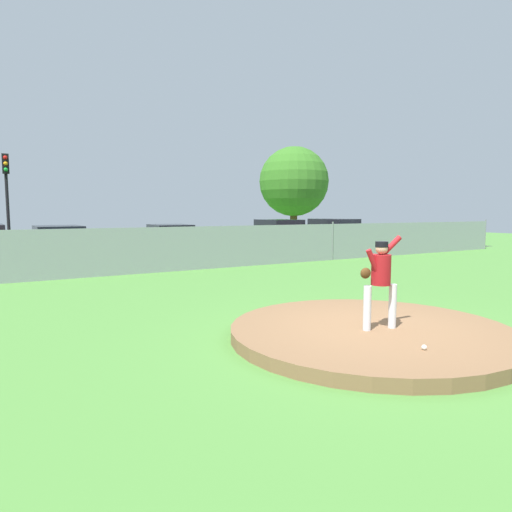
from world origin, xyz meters
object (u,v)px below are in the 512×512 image
(parked_car_charcoal, at_px, (170,242))
(traffic_cone_orange, at_px, (137,261))
(parked_car_white, at_px, (333,235))
(baseball, at_px, (424,347))
(parked_car_teal, at_px, (59,246))
(parked_car_burgundy, at_px, (279,237))
(traffic_light_near, at_px, (7,187))
(pitcher_youth, at_px, (380,275))

(parked_car_charcoal, relative_size, traffic_cone_orange, 8.27)
(parked_car_white, distance_m, traffic_cone_orange, 12.12)
(baseball, bearing_deg, parked_car_teal, 99.94)
(parked_car_burgundy, distance_m, traffic_light_near, 13.31)
(traffic_light_near, bearing_deg, parked_car_charcoal, -27.30)
(parked_car_burgundy, relative_size, parked_car_charcoal, 0.99)
(baseball, bearing_deg, parked_car_charcoal, 82.32)
(parked_car_burgundy, bearing_deg, baseball, -117.21)
(pitcher_youth, height_order, parked_car_charcoal, pitcher_youth)
(pitcher_youth, relative_size, parked_car_teal, 0.35)
(parked_car_teal, xyz_separation_m, parked_car_white, (14.39, -0.47, 0.08))
(parked_car_white, xyz_separation_m, traffic_light_near, (-16.04, 4.27, 2.45))
(parked_car_charcoal, distance_m, parked_car_teal, 4.97)
(parked_car_white, bearing_deg, baseball, -127.11)
(baseball, xyz_separation_m, parked_car_charcoal, (2.19, 16.22, 0.52))
(parked_car_teal, height_order, parked_car_white, parked_car_white)
(pitcher_youth, xyz_separation_m, parked_car_white, (11.33, 14.22, -0.27))
(parked_car_charcoal, height_order, traffic_cone_orange, parked_car_charcoal)
(parked_car_teal, bearing_deg, pitcher_youth, -78.20)
(pitcher_youth, bearing_deg, baseball, -104.49)
(baseball, height_order, parked_car_charcoal, parked_car_charcoal)
(parked_car_burgundy, relative_size, traffic_cone_orange, 8.20)
(pitcher_youth, relative_size, traffic_light_near, 0.33)
(parked_car_burgundy, bearing_deg, parked_car_charcoal, 174.33)
(baseball, distance_m, traffic_cone_orange, 13.18)
(baseball, height_order, parked_car_teal, parked_car_teal)
(parked_car_burgundy, height_order, parked_car_teal, parked_car_burgundy)
(parked_car_teal, bearing_deg, traffic_light_near, 113.41)
(parked_car_teal, relative_size, traffic_light_near, 0.93)
(pitcher_youth, distance_m, traffic_cone_orange, 12.08)
(pitcher_youth, height_order, parked_car_teal, pitcher_youth)
(parked_car_burgundy, bearing_deg, parked_car_teal, 178.96)
(pitcher_youth, height_order, parked_car_burgundy, pitcher_youth)
(pitcher_youth, bearing_deg, parked_car_teal, 101.80)
(pitcher_youth, height_order, traffic_light_near, traffic_light_near)
(traffic_light_near, bearing_deg, pitcher_youth, -75.71)
(traffic_cone_orange, bearing_deg, pitcher_youth, -87.22)
(pitcher_youth, relative_size, parked_car_burgundy, 0.35)
(parked_car_white, bearing_deg, pitcher_youth, -128.54)
(baseball, height_order, parked_car_burgundy, parked_car_burgundy)
(parked_car_white, bearing_deg, parked_car_teal, 178.11)
(baseball, bearing_deg, traffic_light_near, 102.68)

